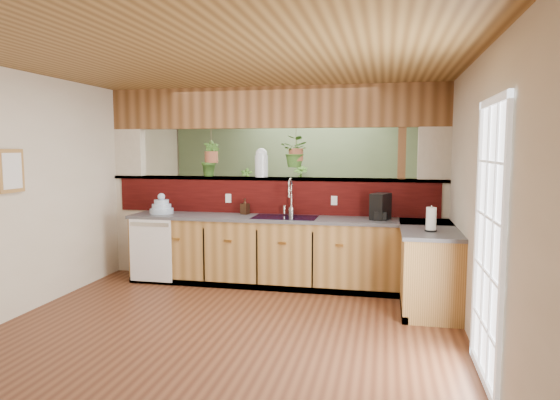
% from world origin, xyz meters
% --- Properties ---
extents(ground, '(4.60, 7.00, 0.01)m').
position_xyz_m(ground, '(0.00, 0.00, 0.00)').
color(ground, '#572E1A').
rests_on(ground, ground).
extents(ceiling, '(4.60, 7.00, 0.01)m').
position_xyz_m(ceiling, '(0.00, 0.00, 2.60)').
color(ceiling, brown).
rests_on(ceiling, ground).
extents(wall_back, '(4.60, 0.02, 2.60)m').
position_xyz_m(wall_back, '(0.00, 3.50, 1.30)').
color(wall_back, beige).
rests_on(wall_back, ground).
extents(wall_front, '(4.60, 0.02, 2.60)m').
position_xyz_m(wall_front, '(0.00, -3.50, 1.30)').
color(wall_front, beige).
rests_on(wall_front, ground).
extents(wall_left, '(0.02, 7.00, 2.60)m').
position_xyz_m(wall_left, '(-2.30, 0.00, 1.30)').
color(wall_left, beige).
rests_on(wall_left, ground).
extents(wall_right, '(0.02, 7.00, 2.60)m').
position_xyz_m(wall_right, '(2.30, 0.00, 1.30)').
color(wall_right, beige).
rests_on(wall_right, ground).
extents(pass_through_partition, '(4.60, 0.21, 2.60)m').
position_xyz_m(pass_through_partition, '(0.03, 1.35, 1.19)').
color(pass_through_partition, beige).
rests_on(pass_through_partition, ground).
extents(pass_through_ledge, '(4.60, 0.21, 0.04)m').
position_xyz_m(pass_through_ledge, '(0.00, 1.35, 1.37)').
color(pass_through_ledge, brown).
rests_on(pass_through_ledge, ground).
extents(header_beam, '(4.60, 0.15, 0.55)m').
position_xyz_m(header_beam, '(0.00, 1.35, 2.33)').
color(header_beam, brown).
rests_on(header_beam, ground).
extents(sage_backwall, '(4.55, 0.02, 2.55)m').
position_xyz_m(sage_backwall, '(0.00, 3.48, 1.30)').
color(sage_backwall, '#5A714D').
rests_on(sage_backwall, ground).
extents(countertop, '(4.14, 1.52, 0.90)m').
position_xyz_m(countertop, '(0.84, 0.87, 0.45)').
color(countertop, olive).
rests_on(countertop, ground).
extents(dishwasher, '(0.58, 0.03, 0.82)m').
position_xyz_m(dishwasher, '(-1.48, 0.66, 0.46)').
color(dishwasher, white).
rests_on(dishwasher, ground).
extents(navy_sink, '(0.82, 0.50, 0.18)m').
position_xyz_m(navy_sink, '(0.25, 0.98, 0.82)').
color(navy_sink, black).
rests_on(navy_sink, countertop).
extents(french_door, '(0.06, 1.02, 2.16)m').
position_xyz_m(french_door, '(2.27, -1.30, 1.05)').
color(french_door, white).
rests_on(french_door, ground).
extents(framed_print, '(0.04, 0.35, 0.45)m').
position_xyz_m(framed_print, '(-2.27, -0.80, 1.55)').
color(framed_print, olive).
rests_on(framed_print, wall_left).
extents(faucet, '(0.22, 0.22, 0.50)m').
position_xyz_m(faucet, '(0.29, 1.13, 1.17)').
color(faucet, '#B7B7B2').
rests_on(faucet, countertop).
extents(dish_stack, '(0.32, 0.32, 0.28)m').
position_xyz_m(dish_stack, '(-1.46, 0.99, 0.99)').
color(dish_stack, '#AAC0DC').
rests_on(dish_stack, countertop).
extents(soap_dispenser, '(0.12, 0.12, 0.21)m').
position_xyz_m(soap_dispenser, '(-0.33, 1.15, 1.01)').
color(soap_dispenser, '#372114').
rests_on(soap_dispenser, countertop).
extents(coffee_maker, '(0.17, 0.29, 0.33)m').
position_xyz_m(coffee_maker, '(1.45, 1.01, 1.05)').
color(coffee_maker, black).
rests_on(coffee_maker, countertop).
extents(paper_towel, '(0.13, 0.13, 0.28)m').
position_xyz_m(paper_towel, '(1.99, 0.22, 1.03)').
color(paper_towel, black).
rests_on(paper_towel, countertop).
extents(glass_jar, '(0.18, 0.18, 0.39)m').
position_xyz_m(glass_jar, '(-0.16, 1.35, 1.59)').
color(glass_jar, silver).
rests_on(glass_jar, pass_through_ledge).
extents(ledge_plant_left, '(0.26, 0.22, 0.45)m').
position_xyz_m(ledge_plant_left, '(-0.89, 1.35, 1.62)').
color(ledge_plant_left, '#356121').
rests_on(ledge_plant_left, pass_through_ledge).
extents(hanging_plant_a, '(0.24, 0.21, 0.51)m').
position_xyz_m(hanging_plant_a, '(-0.87, 1.35, 1.82)').
color(hanging_plant_a, brown).
rests_on(hanging_plant_a, header_beam).
extents(hanging_plant_b, '(0.47, 0.44, 0.54)m').
position_xyz_m(hanging_plant_b, '(0.32, 1.35, 1.92)').
color(hanging_plant_b, brown).
rests_on(hanging_plant_b, header_beam).
extents(shelving_console, '(1.64, 0.80, 1.05)m').
position_xyz_m(shelving_console, '(-0.47, 3.25, 0.50)').
color(shelving_console, black).
rests_on(shelving_console, ground).
extents(shelf_plant_a, '(0.23, 0.17, 0.41)m').
position_xyz_m(shelf_plant_a, '(-0.90, 3.25, 1.23)').
color(shelf_plant_a, '#356121').
rests_on(shelf_plant_a, shelving_console).
extents(shelf_plant_b, '(0.27, 0.27, 0.45)m').
position_xyz_m(shelf_plant_b, '(0.06, 3.25, 1.25)').
color(shelf_plant_b, '#356121').
rests_on(shelf_plant_b, shelving_console).
extents(floor_plant, '(0.92, 0.87, 0.82)m').
position_xyz_m(floor_plant, '(0.48, 2.24, 0.41)').
color(floor_plant, '#356121').
rests_on(floor_plant, ground).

